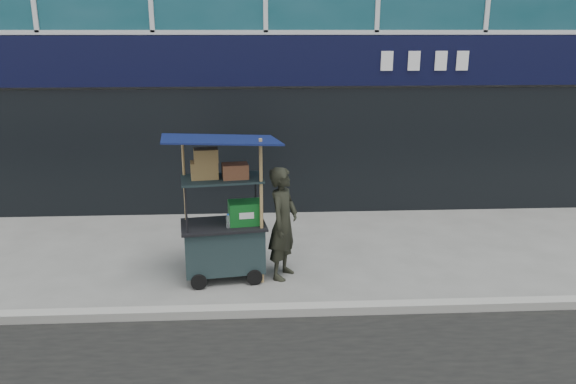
{
  "coord_description": "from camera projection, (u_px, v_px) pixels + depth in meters",
  "views": [
    {
      "loc": [
        -0.17,
        -6.55,
        3.46
      ],
      "look_at": [
        0.25,
        1.2,
        1.2
      ],
      "focal_mm": 35.0,
      "sensor_mm": 36.0,
      "label": 1
    }
  ],
  "objects": [
    {
      "name": "ground",
      "position": [
        274.0,
        307.0,
        7.25
      ],
      "size": [
        80.0,
        80.0,
        0.0
      ],
      "primitive_type": "plane",
      "color": "slate",
      "rests_on": "ground"
    },
    {
      "name": "vendor_man",
      "position": [
        283.0,
        223.0,
        7.94
      ],
      "size": [
        0.6,
        0.7,
        1.63
      ],
      "primitive_type": "imported",
      "rotation": [
        0.0,
        0.0,
        1.15
      ],
      "color": "black",
      "rests_on": "ground"
    },
    {
      "name": "curb",
      "position": [
        274.0,
        310.0,
        7.04
      ],
      "size": [
        80.0,
        0.18,
        0.12
      ],
      "primitive_type": "cube",
      "color": "#999890",
      "rests_on": "ground"
    },
    {
      "name": "vendor_cart",
      "position": [
        225.0,
        229.0,
        7.93
      ],
      "size": [
        1.71,
        1.31,
        2.12
      ],
      "rotation": [
        0.0,
        0.0,
        0.14
      ],
      "color": "#172728",
      "rests_on": "ground"
    }
  ]
}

